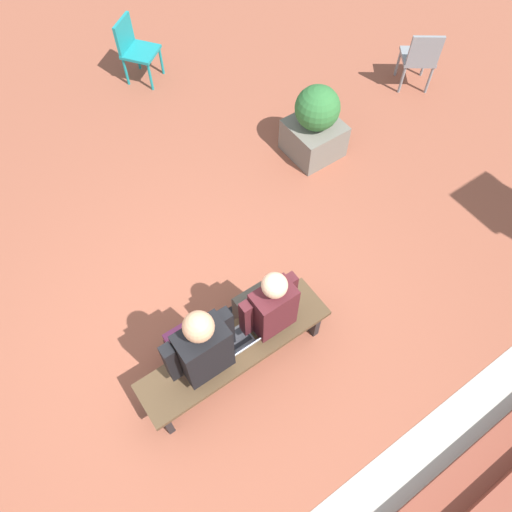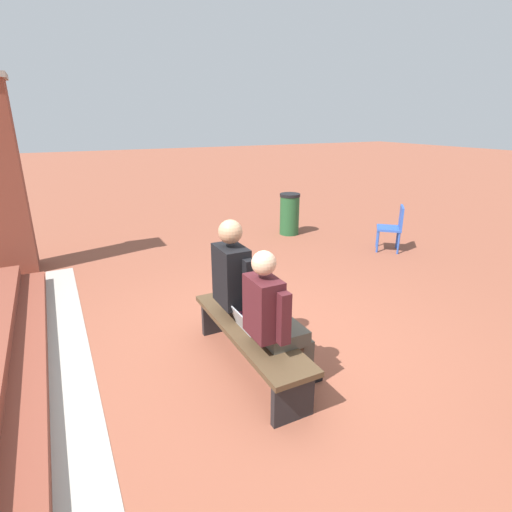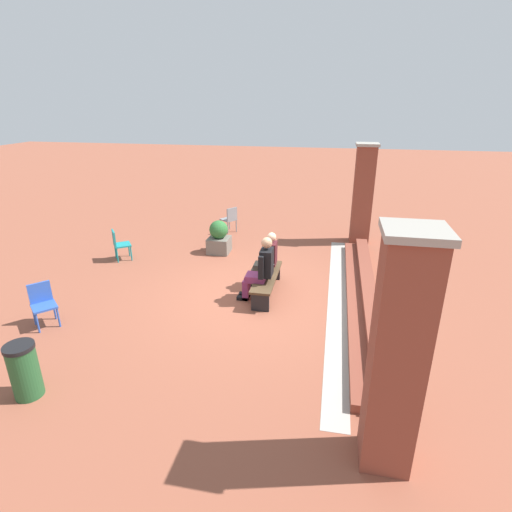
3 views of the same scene
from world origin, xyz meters
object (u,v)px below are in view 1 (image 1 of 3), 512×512
Objects in this scene: plastic_chair_near_bench_left at (420,57)px; bench at (236,351)px; laptop at (238,345)px; person_adult at (198,346)px; person_student at (265,306)px; plastic_chair_mid_courtyard at (134,47)px; planter at (315,124)px.

bench is at bearing 24.87° from plastic_chair_near_bench_left.
bench is 5.62× the size of laptop.
person_adult is 0.42m from laptop.
plastic_chair_near_bench_left is at bearing -154.90° from laptop.
person_student reaches higher than plastic_chair_near_bench_left.
plastic_chair_near_bench_left is (-2.93, 2.31, 0.00)m from plastic_chair_mid_courtyard.
person_student is 1.58× the size of plastic_chair_near_bench_left.
plastic_chair_mid_courtyard is 2.70m from planter.
laptop reaches higher than bench.
plastic_chair_near_bench_left is 0.89× the size of planter.
planter is (1.86, 0.17, -0.04)m from plastic_chair_near_bench_left.
person_adult is (0.66, -0.01, 0.04)m from person_student.
person_student is 4.25m from plastic_chair_near_bench_left.
bench is at bearing 73.64° from plastic_chair_mid_courtyard.
planter is at bearing 5.13° from plastic_chair_near_bench_left.
bench is at bearing 37.42° from planter.
plastic_chair_mid_courtyard is 0.89× the size of planter.
laptop is 0.38× the size of plastic_chair_mid_courtyard.
laptop is at bearing 12.76° from person_student.
bench is 1.91× the size of planter.
person_student is at bearing 78.08° from plastic_chair_mid_courtyard.
plastic_chair_mid_courtyard is 3.73m from plastic_chair_near_bench_left.
person_adult reaches higher than laptop.
planter is at bearing 113.24° from plastic_chair_mid_courtyard.
person_adult is 3.13m from planter.
plastic_chair_mid_courtyard is at bearing -101.92° from person_student.
laptop is at bearing 37.82° from planter.
person_student is 2.60m from planter.
plastic_chair_near_bench_left is (-4.17, -1.93, 0.13)m from bench.
planter is at bearing -142.18° from laptop.
laptop is 0.38× the size of plastic_chair_near_bench_left.
plastic_chair_near_bench_left is at bearing -174.87° from planter.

